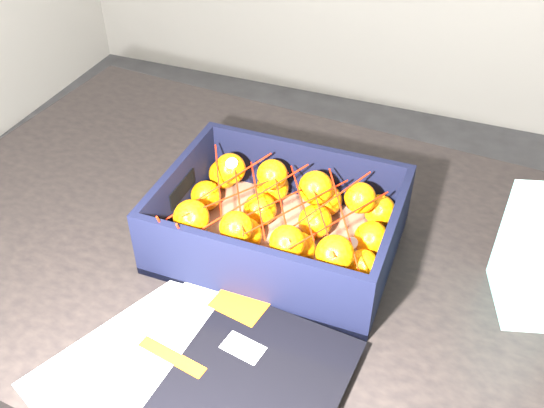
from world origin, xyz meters
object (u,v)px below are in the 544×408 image
(magazine_stack, at_px, (194,380))
(retail_carton, at_px, (537,258))
(table, at_px, (259,283))
(produce_crate, at_px, (279,229))

(magazine_stack, distance_m, retail_carton, 0.49)
(magazine_stack, height_order, retail_carton, retail_carton)
(table, distance_m, magazine_stack, 0.30)
(table, bearing_deg, magazine_stack, -84.82)
(table, relative_size, magazine_stack, 3.12)
(table, relative_size, retail_carton, 7.21)
(retail_carton, bearing_deg, table, 166.81)
(produce_crate, relative_size, retail_carton, 2.05)
(magazine_stack, distance_m, produce_crate, 0.28)
(table, bearing_deg, retail_carton, 2.71)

